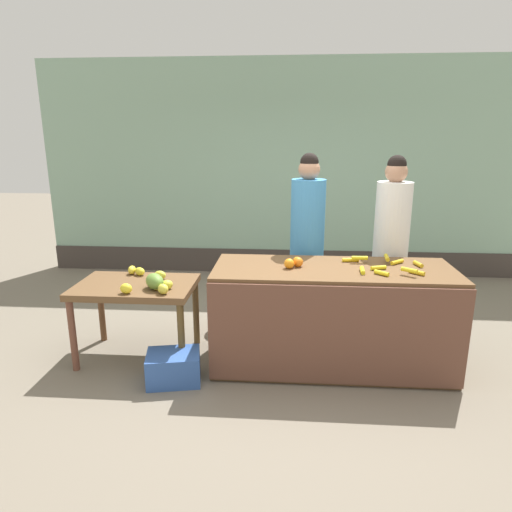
{
  "coord_description": "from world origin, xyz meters",
  "views": [
    {
      "loc": [
        0.05,
        -3.76,
        2.01
      ],
      "look_at": [
        -0.25,
        0.15,
        0.96
      ],
      "focal_mm": 31.32,
      "sensor_mm": 36.0,
      "label": 1
    }
  ],
  "objects_px": {
    "vendor_woman_white_shirt": "(390,249)",
    "produce_sack": "(231,304)",
    "vendor_woman_blue_shirt": "(307,246)",
    "produce_crate": "(174,367)"
  },
  "relations": [
    {
      "from": "produce_crate",
      "to": "vendor_woman_blue_shirt",
      "type": "bearing_deg",
      "value": 43.57
    },
    {
      "from": "produce_crate",
      "to": "produce_sack",
      "type": "relative_size",
      "value": 0.79
    },
    {
      "from": "produce_sack",
      "to": "vendor_woman_white_shirt",
      "type": "bearing_deg",
      "value": -2.34
    },
    {
      "from": "vendor_woman_blue_shirt",
      "to": "vendor_woman_white_shirt",
      "type": "height_order",
      "value": "vendor_woman_blue_shirt"
    },
    {
      "from": "vendor_woman_blue_shirt",
      "to": "produce_crate",
      "type": "relative_size",
      "value": 4.23
    },
    {
      "from": "vendor_woman_white_shirt",
      "to": "produce_sack",
      "type": "relative_size",
      "value": 3.33
    },
    {
      "from": "vendor_woman_blue_shirt",
      "to": "produce_sack",
      "type": "distance_m",
      "value": 1.03
    },
    {
      "from": "vendor_woman_white_shirt",
      "to": "produce_crate",
      "type": "distance_m",
      "value": 2.36
    },
    {
      "from": "vendor_woman_white_shirt",
      "to": "produce_sack",
      "type": "bearing_deg",
      "value": 177.66
    },
    {
      "from": "produce_crate",
      "to": "vendor_woman_white_shirt",
      "type": "bearing_deg",
      "value": 28.21
    }
  ]
}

